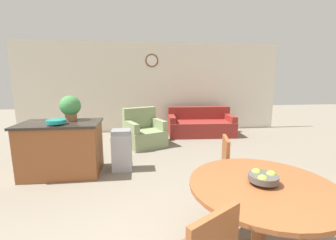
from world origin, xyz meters
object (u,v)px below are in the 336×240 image
(trash_bin, at_px, (122,150))
(potted_plant, at_px, (70,107))
(kitchen_island, at_px, (62,148))
(armchair, at_px, (144,133))
(dining_chair_far_side, at_px, (234,171))
(teal_bowl, at_px, (56,122))
(fruit_bowl, at_px, (263,177))
(couch, at_px, (201,126))
(dining_table, at_px, (261,203))

(trash_bin, bearing_deg, potted_plant, 170.86)
(kitchen_island, distance_m, armchair, 2.10)
(dining_chair_far_side, bearing_deg, kitchen_island, -106.11)
(dining_chair_far_side, xyz_separation_m, armchair, (-1.03, 2.95, -0.21))
(dining_chair_far_side, relative_size, teal_bowl, 3.17)
(dining_chair_far_side, height_order, kitchen_island, dining_chair_far_side)
(potted_plant, bearing_deg, fruit_bowl, -47.98)
(potted_plant, distance_m, armchair, 2.05)
(fruit_bowl, height_order, kitchen_island, kitchen_island)
(couch, bearing_deg, potted_plant, -139.96)
(dining_table, distance_m, kitchen_island, 3.24)
(couch, xyz_separation_m, armchair, (-1.66, -0.83, 0.03))
(dining_chair_far_side, distance_m, kitchen_island, 2.84)
(potted_plant, distance_m, trash_bin, 1.17)
(trash_bin, height_order, couch, couch)
(dining_table, height_order, armchair, armchair)
(dining_table, bearing_deg, fruit_bowl, 77.54)
(potted_plant, bearing_deg, trash_bin, -9.14)
(dining_table, xyz_separation_m, teal_bowl, (-2.31, 2.06, 0.37))
(dining_chair_far_side, xyz_separation_m, couch, (0.63, 3.78, -0.24))
(couch, bearing_deg, fruit_bowl, -95.75)
(dining_chair_far_side, xyz_separation_m, fruit_bowl, (-0.13, -0.83, 0.31))
(dining_chair_far_side, bearing_deg, couch, -175.54)
(couch, relative_size, armchair, 1.73)
(teal_bowl, distance_m, trash_bin, 1.17)
(teal_bowl, bearing_deg, trash_bin, 13.29)
(teal_bowl, xyz_separation_m, armchair, (1.41, 1.72, -0.65))
(teal_bowl, distance_m, armchair, 2.32)
(dining_table, xyz_separation_m, armchair, (-0.90, 3.79, -0.29))
(teal_bowl, height_order, potted_plant, potted_plant)
(trash_bin, relative_size, couch, 0.39)
(dining_chair_far_side, xyz_separation_m, potted_plant, (-2.32, 1.60, 0.63))
(dining_table, bearing_deg, armchair, 103.41)
(teal_bowl, relative_size, trash_bin, 0.40)
(dining_table, bearing_deg, couch, 80.62)
(dining_table, height_order, potted_plant, potted_plant)
(dining_chair_far_side, bearing_deg, fruit_bowl, 5.16)
(teal_bowl, xyz_separation_m, couch, (3.08, 2.55, -0.68))
(fruit_bowl, xyz_separation_m, kitchen_island, (-2.33, 2.25, -0.37))
(dining_table, height_order, couch, couch)
(trash_bin, bearing_deg, dining_table, -59.93)
(trash_bin, distance_m, couch, 3.12)
(potted_plant, height_order, trash_bin, potted_plant)
(dining_chair_far_side, bearing_deg, potted_plant, -110.67)
(dining_table, height_order, teal_bowl, teal_bowl)
(kitchen_island, relative_size, potted_plant, 2.98)
(dining_table, distance_m, armchair, 3.90)
(teal_bowl, relative_size, potted_plant, 0.68)
(fruit_bowl, relative_size, teal_bowl, 0.82)
(dining_table, bearing_deg, potted_plant, 131.99)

